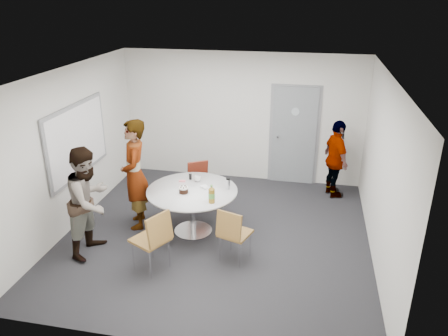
% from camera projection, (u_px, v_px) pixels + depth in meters
% --- Properties ---
extents(floor, '(5.00, 5.00, 0.00)m').
position_uv_depth(floor, '(216.00, 235.00, 7.35)').
color(floor, black).
rests_on(floor, ground).
extents(ceiling, '(5.00, 5.00, 0.00)m').
position_uv_depth(ceiling, '(215.00, 74.00, 6.32)').
color(ceiling, silver).
rests_on(ceiling, wall_back).
extents(wall_back, '(5.00, 0.00, 5.00)m').
position_uv_depth(wall_back, '(242.00, 117.00, 9.10)').
color(wall_back, silver).
rests_on(wall_back, floor).
extents(wall_left, '(0.00, 5.00, 5.00)m').
position_uv_depth(wall_left, '(70.00, 149.00, 7.30)').
color(wall_left, silver).
rests_on(wall_left, floor).
extents(wall_right, '(0.00, 5.00, 5.00)m').
position_uv_depth(wall_right, '(383.00, 173.00, 6.37)').
color(wall_right, silver).
rests_on(wall_right, floor).
extents(wall_front, '(5.00, 0.00, 5.00)m').
position_uv_depth(wall_front, '(164.00, 246.00, 4.57)').
color(wall_front, silver).
rests_on(wall_front, floor).
extents(door, '(1.02, 0.17, 2.12)m').
position_uv_depth(door, '(294.00, 136.00, 9.00)').
color(door, gray).
rests_on(door, wall_back).
extents(whiteboard, '(0.04, 1.90, 1.25)m').
position_uv_depth(whiteboard, '(78.00, 140.00, 7.43)').
color(whiteboard, gray).
rests_on(whiteboard, wall_left).
extents(table, '(1.50, 1.50, 1.08)m').
position_uv_depth(table, '(193.00, 196.00, 7.20)').
color(table, white).
rests_on(table, floor).
extents(chair_near_left, '(0.65, 0.63, 0.96)m').
position_uv_depth(chair_near_left, '(154.00, 236.00, 6.20)').
color(chair_near_left, brown).
rests_on(chair_near_left, floor).
extents(chair_near_right, '(0.53, 0.56, 0.88)m').
position_uv_depth(chair_near_right, '(232.00, 231.00, 6.43)').
color(chair_near_right, brown).
rests_on(chair_near_right, floor).
extents(chair_far, '(0.57, 0.59, 0.86)m').
position_uv_depth(chair_far, '(199.00, 180.00, 8.17)').
color(chair_far, maroon).
rests_on(chair_far, floor).
extents(person_main, '(0.67, 0.81, 1.90)m').
position_uv_depth(person_main, '(135.00, 175.00, 7.32)').
color(person_main, '#A5C6EA').
rests_on(person_main, floor).
extents(person_left, '(0.76, 0.92, 1.73)m').
position_uv_depth(person_left, '(89.00, 201.00, 6.60)').
color(person_left, white).
rests_on(person_left, floor).
extents(person_right, '(0.69, 0.99, 1.55)m').
position_uv_depth(person_right, '(336.00, 159.00, 8.45)').
color(person_right, black).
rests_on(person_right, floor).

